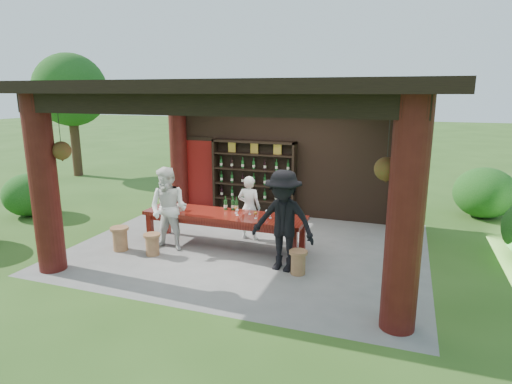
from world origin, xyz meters
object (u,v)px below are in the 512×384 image
(guest_woman, at_px, (169,209))
(napkin_basket, at_px, (177,207))
(host, at_px, (249,208))
(tasting_table, at_px, (224,219))
(stool_near_right, at_px, (298,262))
(stool_near_left, at_px, (152,244))
(wine_shelf, at_px, (254,178))
(guest_man, at_px, (283,221))
(stool_far_left, at_px, (120,238))

(guest_woman, relative_size, napkin_basket, 6.92)
(host, xyz_separation_m, napkin_basket, (-1.42, -0.77, 0.08))
(host, distance_m, guest_woman, 1.84)
(tasting_table, distance_m, stool_near_right, 2.13)
(stool_near_left, height_order, host, host)
(wine_shelf, relative_size, napkin_basket, 8.98)
(napkin_basket, bearing_deg, guest_man, -14.44)
(tasting_table, xyz_separation_m, stool_far_left, (-2.02, -0.97, -0.36))
(guest_man, distance_m, napkin_basket, 2.73)
(wine_shelf, relative_size, stool_near_right, 5.12)
(wine_shelf, height_order, guest_woman, wine_shelf)
(stool_near_right, bearing_deg, stool_near_left, -178.46)
(wine_shelf, relative_size, tasting_table, 0.65)
(stool_near_right, relative_size, host, 0.31)
(stool_near_right, bearing_deg, guest_man, 162.28)
(stool_near_right, distance_m, guest_man, 0.81)
(stool_near_right, relative_size, guest_man, 0.24)
(stool_near_right, bearing_deg, host, 134.87)
(stool_near_right, height_order, stool_far_left, stool_far_left)
(tasting_table, bearing_deg, napkin_basket, -173.96)
(guest_woman, distance_m, guest_man, 2.60)
(stool_near_left, xyz_separation_m, stool_near_right, (3.10, 0.08, -0.00))
(wine_shelf, distance_m, napkin_basket, 2.85)
(host, bearing_deg, stool_near_left, 45.91)
(stool_far_left, bearing_deg, tasting_table, 25.72)
(stool_near_right, distance_m, napkin_basket, 3.13)
(napkin_basket, bearing_deg, tasting_table, 6.04)
(stool_near_right, distance_m, guest_woman, 3.01)
(tasting_table, height_order, stool_near_right, tasting_table)
(stool_far_left, height_order, napkin_basket, napkin_basket)
(guest_man, bearing_deg, napkin_basket, 173.28)
(wine_shelf, relative_size, host, 1.57)
(wine_shelf, height_order, host, wine_shelf)
(tasting_table, relative_size, guest_woman, 1.99)
(host, bearing_deg, tasting_table, 62.14)
(wine_shelf, height_order, stool_near_left, wine_shelf)
(stool_near_right, relative_size, guest_woman, 0.25)
(stool_near_left, distance_m, host, 2.31)
(stool_far_left, height_order, host, host)
(stool_far_left, relative_size, guest_woman, 0.29)
(wine_shelf, bearing_deg, guest_woman, -103.87)
(guest_woman, xyz_separation_m, napkin_basket, (-0.05, 0.45, -0.08))
(tasting_table, xyz_separation_m, stool_near_left, (-1.21, -0.98, -0.39))
(wine_shelf, height_order, stool_near_right, wine_shelf)
(guest_woman, bearing_deg, napkin_basket, 95.67)
(wine_shelf, relative_size, guest_man, 1.20)
(stool_near_right, distance_m, host, 2.25)
(stool_near_left, distance_m, guest_woman, 0.80)
(wine_shelf, distance_m, stool_far_left, 4.06)
(wine_shelf, relative_size, guest_woman, 1.30)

